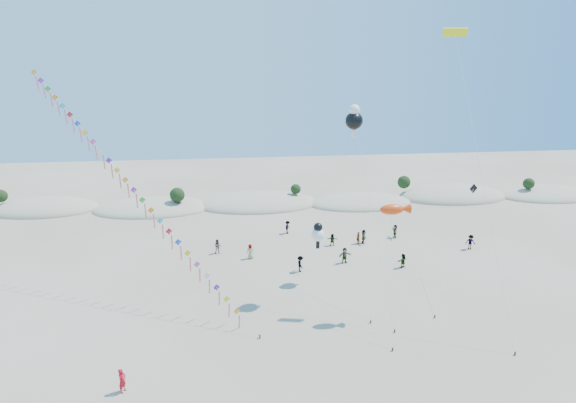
{
  "coord_description": "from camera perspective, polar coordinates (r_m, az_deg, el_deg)",
  "views": [
    {
      "loc": [
        -3.34,
        -26.34,
        22.82
      ],
      "look_at": [
        1.23,
        14.0,
        10.12
      ],
      "focal_mm": 30.0,
      "sensor_mm": 36.0,
      "label": 1
    }
  ],
  "objects": [
    {
      "name": "dark_kite",
      "position": [
        51.27,
        20.18,
        -1.92
      ],
      "size": [
        7.78,
        9.5,
        9.75
      ],
      "color": "#3F2D1E",
      "rests_on": "ground"
    },
    {
      "name": "cartoon_kite_high",
      "position": [
        44.62,
        7.85,
        9.67
      ],
      "size": [
        3.17,
        9.34,
        18.28
      ],
      "color": "#3F2D1E",
      "rests_on": "ground"
    },
    {
      "name": "flyer_foreground",
      "position": [
        37.54,
        -19.05,
        -19.43
      ],
      "size": [
        0.66,
        0.78,
        1.83
      ],
      "primitive_type": "imported",
      "rotation": [
        0.0,
        0.0,
        1.18
      ],
      "color": "#AA0D1A",
      "rests_on": "ground"
    },
    {
      "name": "parafoil_kite",
      "position": [
        45.56,
        19.36,
        17.52
      ],
      "size": [
        3.36,
        11.91,
        24.76
      ],
      "color": "#3F2D1E",
      "rests_on": "ground"
    },
    {
      "name": "beachgoers",
      "position": [
        57.83,
        6.85,
        -5.07
      ],
      "size": [
        31.29,
        13.02,
        1.82
      ],
      "color": "slate",
      "rests_on": "ground"
    },
    {
      "name": "dune_ridge",
      "position": [
        75.13,
        -2.8,
        -0.25
      ],
      "size": [
        145.3,
        11.49,
        5.57
      ],
      "color": "tan",
      "rests_on": "ground"
    },
    {
      "name": "kite_train",
      "position": [
        47.81,
        -18.6,
        2.19
      ],
      "size": [
        22.62,
        19.62,
        21.52
      ],
      "color": "#3F2D1E",
      "rests_on": "ground"
    },
    {
      "name": "cartoon_kite_low",
      "position": [
        48.71,
        3.58,
        -3.79
      ],
      "size": [
        4.03,
        9.38,
        6.4
      ],
      "color": "#3F2D1E",
      "rests_on": "ground"
    },
    {
      "name": "fish_kite",
      "position": [
        42.11,
        12.58,
        -0.95
      ],
      "size": [
        2.87,
        6.41,
        10.38
      ],
      "color": "#3F2D1E",
      "rests_on": "ground"
    }
  ]
}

